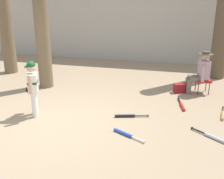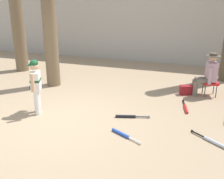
{
  "view_description": "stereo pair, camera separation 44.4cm",
  "coord_description": "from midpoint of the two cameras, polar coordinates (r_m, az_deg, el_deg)",
  "views": [
    {
      "loc": [
        2.49,
        -5.06,
        2.76
      ],
      "look_at": [
        1.14,
        0.41,
        0.75
      ],
      "focal_mm": 44.53,
      "sensor_mm": 36.0,
      "label": 1
    },
    {
      "loc": [
        2.92,
        -4.94,
        2.76
      ],
      "look_at": [
        1.14,
        0.41,
        0.75
      ],
      "focal_mm": 44.53,
      "sensor_mm": 36.0,
      "label": 2
    }
  ],
  "objects": [
    {
      "name": "bat_blue_youth",
      "position": [
        5.66,
        0.48,
        -9.15
      ],
      "size": [
        0.71,
        0.42,
        0.07
      ],
      "color": "#2347AD",
      "rests_on": "ground"
    },
    {
      "name": "bat_red_barrel",
      "position": [
        7.14,
        12.44,
        -3.3
      ],
      "size": [
        0.21,
        0.77,
        0.07
      ],
      "color": "red",
      "rests_on": "ground"
    },
    {
      "name": "bat_black_composite",
      "position": [
        6.43,
        1.25,
        -5.46
      ],
      "size": [
        0.77,
        0.27,
        0.07
      ],
      "color": "black",
      "rests_on": "ground"
    },
    {
      "name": "bat_wood_tan",
      "position": [
        6.9,
        20.09,
        -4.92
      ],
      "size": [
        0.17,
        0.75,
        0.07
      ],
      "color": "tan",
      "rests_on": "ground"
    },
    {
      "name": "concrete_back_wall",
      "position": [
        11.62,
        0.36,
        13.76
      ],
      "size": [
        18.0,
        0.36,
        3.14
      ],
      "primitive_type": "cube",
      "color": "#ADA89E",
      "rests_on": "ground"
    },
    {
      "name": "seated_spectator",
      "position": [
        8.06,
        16.21,
        3.61
      ],
      "size": [
        0.68,
        0.54,
        1.2
      ],
      "color": "#6B6051",
      "rests_on": "ground"
    },
    {
      "name": "handbag_beside_stool",
      "position": [
        8.11,
        12.25,
        0.26
      ],
      "size": [
        0.38,
        0.29,
        0.26
      ],
      "primitive_type": "cube",
      "rotation": [
        0.0,
        0.0,
        0.35
      ],
      "color": "maroon",
      "rests_on": "ground"
    },
    {
      "name": "folding_stool",
      "position": [
        8.16,
        16.7,
        1.73
      ],
      "size": [
        0.47,
        0.47,
        0.41
      ],
      "color": "red",
      "rests_on": "ground"
    },
    {
      "name": "tree_behind_spectator",
      "position": [
        9.55,
        20.84,
        14.96
      ],
      "size": [
        0.74,
        0.74,
        5.09
      ],
      "color": "brown",
      "rests_on": "ground"
    },
    {
      "name": "bat_aluminum_silver",
      "position": [
        5.83,
        17.95,
        -9.31
      ],
      "size": [
        0.68,
        0.53,
        0.07
      ],
      "color": "#B7BCC6",
      "rests_on": "ground"
    },
    {
      "name": "ground_plane",
      "position": [
        6.32,
        -13.13,
        -6.82
      ],
      "size": [
        60.0,
        60.0,
        0.0
      ],
      "primitive_type": "plane",
      "color": "#9E8466"
    },
    {
      "name": "tree_near_player",
      "position": [
        8.34,
        -16.02,
        15.23
      ],
      "size": [
        0.56,
        0.56,
        4.99
      ],
      "color": "brown",
      "rests_on": "ground"
    },
    {
      "name": "young_ballplayer",
      "position": [
        6.59,
        -17.88,
        0.85
      ],
      "size": [
        0.46,
        0.55,
        1.31
      ],
      "color": "white",
      "rests_on": "ground"
    }
  ]
}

